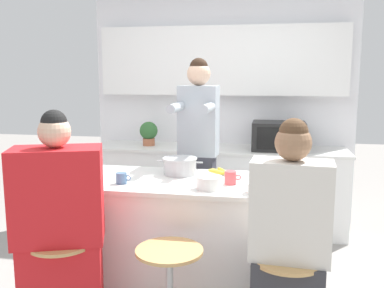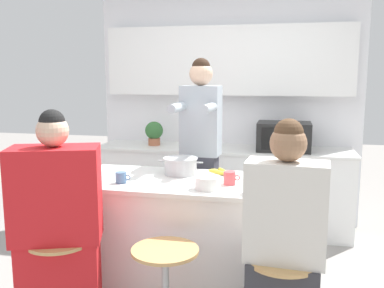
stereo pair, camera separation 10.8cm
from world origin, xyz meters
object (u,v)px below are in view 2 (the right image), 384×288
(coffee_cup_near, at_px, (121,178))
(potted_plant, at_px, (154,132))
(coffee_cup_far, at_px, (230,178))
(microwave, at_px, (284,136))
(person_cooking, at_px, (201,164))
(juice_carton, at_px, (294,166))
(person_wrapped_blanket, at_px, (58,237))
(fruit_bowl, at_px, (261,189))
(bar_stool_leftmost, at_px, (61,284))
(kitchen_island, at_px, (190,241))
(cooking_pot, at_px, (180,166))
(banana_bunch, at_px, (218,171))
(person_seated_near, at_px, (284,262))

(coffee_cup_near, bearing_deg, potted_plant, 100.32)
(coffee_cup_far, distance_m, microwave, 1.69)
(person_cooking, xyz_separation_m, juice_carton, (0.77, -0.33, 0.09))
(person_wrapped_blanket, xyz_separation_m, microwave, (1.32, 2.24, 0.35))
(coffee_cup_near, distance_m, juice_carton, 1.26)
(person_cooking, xyz_separation_m, coffee_cup_near, (-0.41, -0.78, 0.04))
(coffee_cup_far, bearing_deg, fruit_bowl, -40.90)
(bar_stool_leftmost, relative_size, coffee_cup_near, 6.28)
(kitchen_island, bearing_deg, fruit_bowl, -26.26)
(juice_carton, bearing_deg, cooking_pot, -172.72)
(bar_stool_leftmost, relative_size, person_cooking, 0.37)
(kitchen_island, bearing_deg, cooking_pot, 123.48)
(person_wrapped_blanket, bearing_deg, potted_plant, 72.97)
(bar_stool_leftmost, relative_size, microwave, 1.25)
(fruit_bowl, height_order, microwave, microwave)
(microwave, bearing_deg, coffee_cup_near, -121.59)
(person_wrapped_blanket, bearing_deg, person_cooking, 43.49)
(person_wrapped_blanket, xyz_separation_m, banana_bunch, (0.85, 0.86, 0.26))
(person_cooking, relative_size, fruit_bowl, 8.67)
(banana_bunch, distance_m, potted_plant, 1.71)
(bar_stool_leftmost, height_order, banana_bunch, banana_bunch)
(coffee_cup_far, bearing_deg, juice_carton, 37.70)
(person_cooking, distance_m, juice_carton, 0.84)
(bar_stool_leftmost, distance_m, juice_carton, 1.79)
(coffee_cup_far, bearing_deg, cooking_pot, 150.78)
(microwave, bearing_deg, person_cooking, -124.56)
(coffee_cup_near, bearing_deg, fruit_bowl, -4.46)
(kitchen_island, xyz_separation_m, potted_plant, (-0.78, 1.62, 0.57))
(juice_carton, bearing_deg, person_cooking, 156.89)
(juice_carton, bearing_deg, kitchen_island, -159.44)
(person_seated_near, xyz_separation_m, juice_carton, (0.05, 0.92, 0.35))
(cooking_pot, bearing_deg, kitchen_island, -56.52)
(cooking_pot, distance_m, coffee_cup_near, 0.49)
(bar_stool_leftmost, bearing_deg, person_seated_near, 0.17)
(fruit_bowl, bearing_deg, juice_carton, 68.99)
(kitchen_island, distance_m, juice_carton, 0.94)
(bar_stool_leftmost, distance_m, person_seated_near, 1.37)
(kitchen_island, height_order, coffee_cup_near, coffee_cup_near)
(bar_stool_leftmost, bearing_deg, banana_bunch, 45.55)
(coffee_cup_near, height_order, potted_plant, potted_plant)
(person_cooking, bearing_deg, coffee_cup_near, -115.42)
(kitchen_island, xyz_separation_m, fruit_bowl, (0.52, -0.26, 0.49))
(potted_plant, bearing_deg, person_wrapped_blanket, -87.54)
(fruit_bowl, xyz_separation_m, coffee_cup_far, (-0.23, 0.20, 0.01))
(person_cooking, relative_size, microwave, 3.33)
(kitchen_island, height_order, person_seated_near, person_seated_near)
(kitchen_island, relative_size, person_wrapped_blanket, 1.14)
(microwave, bearing_deg, person_wrapped_blanket, -120.50)
(coffee_cup_near, distance_m, microwave, 2.08)
(potted_plant, bearing_deg, fruit_bowl, -55.34)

